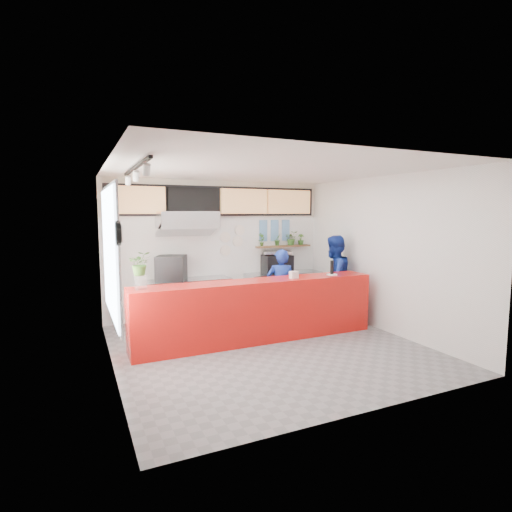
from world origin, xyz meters
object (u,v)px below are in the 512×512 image
object	(u,v)px
staff_right	(334,278)
pepper_mill	(332,267)
staff_center	(281,288)
panini_oven	(171,268)
service_counter	(258,310)
espresso_machine	(277,264)

from	to	relation	value
staff_right	pepper_mill	world-z (taller)	staff_right
staff_center	pepper_mill	size ratio (longest dim) A/B	5.88
panini_oven	staff_center	distance (m)	2.30
service_counter	pepper_mill	size ratio (longest dim) A/B	16.81
panini_oven	pepper_mill	xyz separation A→B (m)	(2.69, -1.85, 0.09)
espresso_machine	staff_center	xyz separation A→B (m)	(-0.53, -1.18, -0.32)
staff_center	pepper_mill	xyz separation A→B (m)	(0.76, -0.66, 0.46)
service_counter	espresso_machine	size ratio (longest dim) A/B	6.91
pepper_mill	espresso_machine	bearing A→B (deg)	97.03
staff_right	pepper_mill	xyz separation A→B (m)	(-0.52, -0.66, 0.34)
panini_oven	staff_right	bearing A→B (deg)	3.58
pepper_mill	staff_center	bearing A→B (deg)	138.88
panini_oven	espresso_machine	size ratio (longest dim) A/B	0.88
panini_oven	staff_center	size ratio (longest dim) A/B	0.36
service_counter	panini_oven	xyz separation A→B (m)	(-1.14, 1.80, 0.61)
panini_oven	staff_center	world-z (taller)	staff_center
staff_center	staff_right	bearing A→B (deg)	-155.89
panini_oven	staff_right	world-z (taller)	staff_right
service_counter	staff_right	bearing A→B (deg)	16.55
panini_oven	staff_center	bearing A→B (deg)	-7.69
service_counter	pepper_mill	bearing A→B (deg)	-1.72
panini_oven	staff_right	xyz separation A→B (m)	(3.21, -1.18, -0.25)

